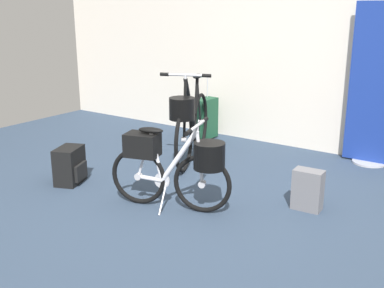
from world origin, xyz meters
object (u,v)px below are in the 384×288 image
(folding_bike_foreground, at_px, (175,163))
(display_bike_left, at_px, (190,122))
(handbag_on_floor, at_px, (308,190))
(backpack_on_floor, at_px, (70,166))
(floor_banner_stand, at_px, (377,94))
(rolling_suitcase, at_px, (205,118))

(folding_bike_foreground, height_order, display_bike_left, display_bike_left)
(folding_bike_foreground, bearing_deg, handbag_on_floor, 34.20)
(folding_bike_foreground, relative_size, backpack_on_floor, 2.86)
(floor_banner_stand, xyz_separation_m, handbag_on_floor, (-0.11, -1.58, -0.61))
(floor_banner_stand, distance_m, folding_bike_foreground, 2.47)
(display_bike_left, xyz_separation_m, handbag_on_floor, (1.53, -0.44, -0.29))
(folding_bike_foreground, bearing_deg, display_bike_left, 118.88)
(folding_bike_foreground, xyz_separation_m, display_bike_left, (-0.60, 1.08, 0.05))
(floor_banner_stand, relative_size, rolling_suitcase, 2.09)
(floor_banner_stand, relative_size, folding_bike_foreground, 1.64)
(folding_bike_foreground, height_order, backpack_on_floor, folding_bike_foreground)
(folding_bike_foreground, height_order, rolling_suitcase, rolling_suitcase)
(backpack_on_floor, distance_m, handbag_on_floor, 2.27)
(floor_banner_stand, bearing_deg, folding_bike_foreground, -115.22)
(folding_bike_foreground, distance_m, rolling_suitcase, 2.23)
(display_bike_left, height_order, handbag_on_floor, display_bike_left)
(floor_banner_stand, distance_m, rolling_suitcase, 2.12)
(display_bike_left, height_order, backpack_on_floor, display_bike_left)
(display_bike_left, bearing_deg, handbag_on_floor, -16.10)
(display_bike_left, xyz_separation_m, rolling_suitcase, (-0.41, 0.91, -0.18))
(floor_banner_stand, bearing_deg, backpack_on_floor, -134.23)
(backpack_on_floor, xyz_separation_m, handbag_on_floor, (2.14, 0.74, -0.01))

